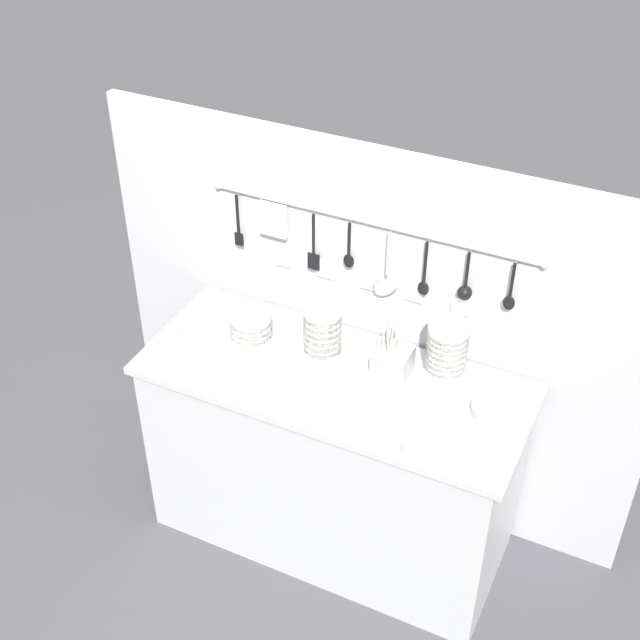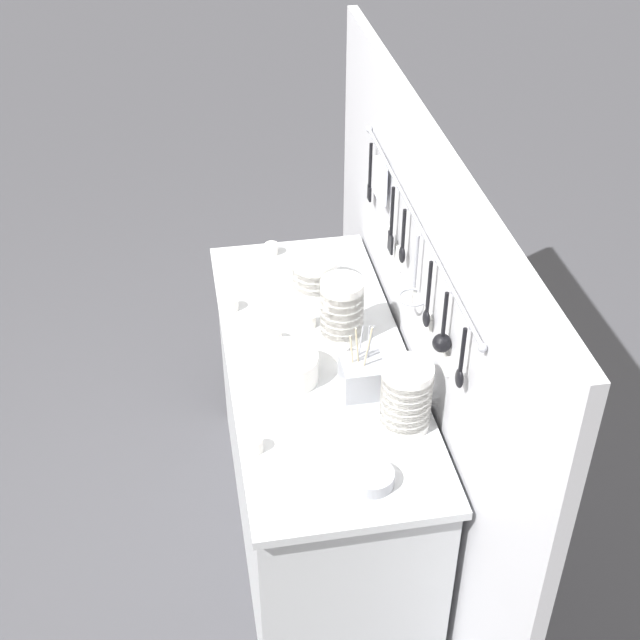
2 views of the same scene
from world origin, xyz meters
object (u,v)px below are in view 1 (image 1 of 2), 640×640
at_px(bowl_stack_wide_centre, 251,326).
at_px(cup_edge_near, 175,334).
at_px(plate_stack, 344,392).
at_px(cup_centre, 225,388).
at_px(bowl_stack_nested_right, 447,349).
at_px(cup_front_right, 293,384).
at_px(cutlery_caddy, 393,362).
at_px(bowl_stack_back_corner, 322,331).
at_px(cup_front_left, 409,450).
at_px(cup_back_left, 293,359).
at_px(steel_mixing_bowl, 489,410).
at_px(cup_by_caddy, 347,361).

bearing_deg(bowl_stack_wide_centre, cup_edge_near, -155.42).
xyz_separation_m(plate_stack, cup_centre, (-0.41, -0.14, -0.02)).
xyz_separation_m(bowl_stack_nested_right, cup_front_right, (-0.47, -0.34, -0.09)).
relative_size(bowl_stack_wide_centre, cutlery_caddy, 0.63).
distance_m(bowl_stack_back_corner, cup_centre, 0.44).
height_order(bowl_stack_nested_right, cup_front_right, bowl_stack_nested_right).
xyz_separation_m(bowl_stack_nested_right, cup_front_left, (0.04, -0.47, -0.09)).
height_order(cutlery_caddy, cup_back_left, cutlery_caddy).
xyz_separation_m(plate_stack, cup_edge_near, (-0.76, 0.05, -0.02)).
xyz_separation_m(cup_front_left, cup_back_left, (-0.58, 0.26, 0.00)).
bearing_deg(steel_mixing_bowl, cup_front_left, -120.71).
bearing_deg(steel_mixing_bowl, bowl_stack_back_corner, 176.04).
distance_m(plate_stack, cutlery_caddy, 0.25).
bearing_deg(cup_by_caddy, cup_front_right, -120.23).
relative_size(bowl_stack_back_corner, cup_centre, 4.43).
height_order(bowl_stack_back_corner, cup_front_left, bowl_stack_back_corner).
distance_m(cup_front_right, cup_back_left, 0.15).
bearing_deg(bowl_stack_nested_right, cup_by_caddy, -159.94).
height_order(plate_stack, cutlery_caddy, cutlery_caddy).
xyz_separation_m(cutlery_caddy, cup_edge_near, (-0.86, -0.18, -0.03)).
distance_m(cup_front_right, cup_front_left, 0.52).
distance_m(steel_mixing_bowl, cup_by_caddy, 0.57).
distance_m(bowl_stack_nested_right, bowl_stack_back_corner, 0.48).
height_order(plate_stack, cup_front_left, plate_stack).
relative_size(bowl_stack_nested_right, steel_mixing_bowl, 1.71).
height_order(cutlery_caddy, cup_centre, cutlery_caddy).
bearing_deg(bowl_stack_wide_centre, steel_mixing_bowl, -0.31).
height_order(cup_front_right, cup_centre, same).
relative_size(cup_front_left, cup_by_caddy, 1.00).
distance_m(cup_front_left, cup_back_left, 0.64).
bearing_deg(cup_front_right, plate_stack, 4.85).
relative_size(bowl_stack_wide_centre, cup_edge_near, 3.27).
xyz_separation_m(plate_stack, cup_front_right, (-0.20, -0.02, -0.02)).
relative_size(cup_front_right, cup_centre, 1.00).
height_order(bowl_stack_back_corner, cup_front_right, bowl_stack_back_corner).
height_order(cup_centre, cup_by_caddy, same).
relative_size(bowl_stack_back_corner, cup_by_caddy, 4.43).
bearing_deg(cup_edge_near, cutlery_caddy, 11.77).
xyz_separation_m(plate_stack, cup_front_left, (0.31, -0.14, -0.02)).
relative_size(steel_mixing_bowl, cup_by_caddy, 2.53).
relative_size(cup_centre, cup_by_caddy, 1.00).
xyz_separation_m(cup_centre, cup_by_caddy, (0.34, 0.34, 0.00)).
distance_m(cutlery_caddy, cup_front_right, 0.39).
relative_size(bowl_stack_nested_right, cup_edge_near, 4.32).
bearing_deg(plate_stack, cup_centre, -160.71).
bearing_deg(cup_front_left, cup_by_caddy, 138.77).
bearing_deg(cup_edge_near, bowl_stack_back_corner, 16.51).
distance_m(steel_mixing_bowl, cup_back_left, 0.77).
bearing_deg(cup_edge_near, plate_stack, -3.57).
relative_size(bowl_stack_back_corner, cup_edge_near, 4.43).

